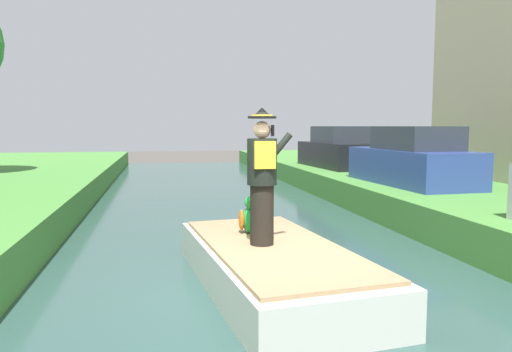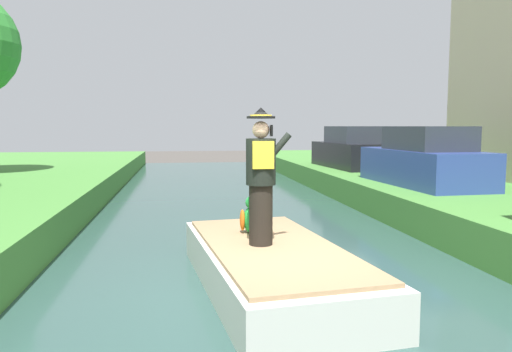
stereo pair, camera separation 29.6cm
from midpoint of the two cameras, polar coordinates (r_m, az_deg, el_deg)
ground_plane at (r=6.58m, az=1.47°, el=-14.78°), size 80.00×80.00×0.00m
canal_water at (r=6.56m, az=1.47°, el=-14.37°), size 6.69×48.00×0.10m
boat at (r=6.80m, az=0.77°, el=-10.51°), size 2.28×4.38×0.61m
person_pirate at (r=6.57m, az=-0.54°, el=-0.10°), size 0.61×0.42×1.85m
parrot_plush at (r=7.38m, az=-1.77°, el=-4.79°), size 0.36×0.35×0.57m
parked_car_blue at (r=13.32m, az=17.13°, el=1.80°), size 1.89×4.08×1.50m
parked_car_dark at (r=18.26m, az=9.07°, el=3.00°), size 1.94×4.10×1.50m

